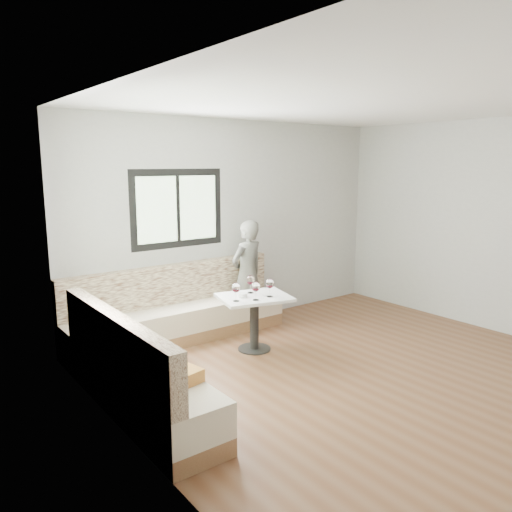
{
  "coord_description": "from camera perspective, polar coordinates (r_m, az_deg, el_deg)",
  "views": [
    {
      "loc": [
        -3.94,
        -3.16,
        2.22
      ],
      "look_at": [
        -0.39,
        1.52,
        1.12
      ],
      "focal_mm": 35.0,
      "sensor_mm": 36.0,
      "label": 1
    }
  ],
  "objects": [
    {
      "name": "room",
      "position": [
        5.1,
        12.65,
        1.21
      ],
      "size": [
        5.01,
        5.01,
        2.81
      ],
      "color": "brown",
      "rests_on": "ground"
    },
    {
      "name": "wine_glass_a",
      "position": [
        5.68,
        -2.3,
        -3.69
      ],
      "size": [
        0.1,
        0.1,
        0.22
      ],
      "color": "white",
      "rests_on": "table"
    },
    {
      "name": "person",
      "position": [
        6.78,
        -1.0,
        -2.07
      ],
      "size": [
        0.59,
        0.44,
        1.47
      ],
      "primitive_type": "imported",
      "rotation": [
        0.0,
        0.0,
        3.31
      ],
      "color": "#56554E",
      "rests_on": "ground"
    },
    {
      "name": "banquette",
      "position": [
        5.65,
        -10.54,
        -9.12
      ],
      "size": [
        2.9,
        2.8,
        0.95
      ],
      "color": "#8D6442",
      "rests_on": "ground"
    },
    {
      "name": "table",
      "position": [
        5.98,
        -0.19,
        -6.14
      ],
      "size": [
        0.95,
        0.82,
        0.67
      ],
      "rotation": [
        0.0,
        0.0,
        -0.26
      ],
      "color": "black",
      "rests_on": "ground"
    },
    {
      "name": "olive_ramekin",
      "position": [
        5.89,
        -1.55,
        -4.48
      ],
      "size": [
        0.11,
        0.11,
        0.04
      ],
      "color": "white",
      "rests_on": "table"
    },
    {
      "name": "wine_glass_b",
      "position": [
        5.71,
        -0.04,
        -3.59
      ],
      "size": [
        0.1,
        0.1,
        0.22
      ],
      "color": "white",
      "rests_on": "table"
    },
    {
      "name": "wine_glass_c",
      "position": [
        5.86,
        1.57,
        -3.22
      ],
      "size": [
        0.1,
        0.1,
        0.22
      ],
      "color": "white",
      "rests_on": "table"
    },
    {
      "name": "wine_glass_d",
      "position": [
        6.03,
        -0.64,
        -2.83
      ],
      "size": [
        0.1,
        0.1,
        0.22
      ],
      "color": "white",
      "rests_on": "table"
    }
  ]
}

